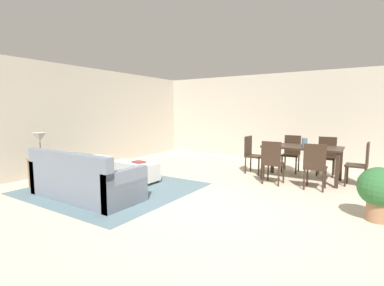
{
  "coord_description": "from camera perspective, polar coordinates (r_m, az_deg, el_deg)",
  "views": [
    {
      "loc": [
        2.08,
        -3.95,
        1.55
      ],
      "look_at": [
        -1.23,
        1.23,
        0.84
      ],
      "focal_mm": 26.33,
      "sensor_mm": 36.0,
      "label": 1
    }
  ],
  "objects": [
    {
      "name": "ground_plane",
      "position": [
        4.72,
        4.62,
        -12.62
      ],
      "size": [
        10.8,
        10.8,
        0.0
      ],
      "primitive_type": "plane",
      "color": "beige"
    },
    {
      "name": "wall_back",
      "position": [
        9.19,
        19.56,
        4.96
      ],
      "size": [
        9.0,
        0.12,
        2.7
      ],
      "primitive_type": "cube",
      "color": "#BCB2A0",
      "rests_on": "ground_plane"
    },
    {
      "name": "wall_left",
      "position": [
        7.94,
        -23.45,
        4.59
      ],
      "size": [
        0.12,
        11.0,
        2.7
      ],
      "primitive_type": "cube",
      "color": "#BCB2A0",
      "rests_on": "ground_plane"
    },
    {
      "name": "area_rug",
      "position": [
        5.93,
        -15.66,
        -8.8
      ],
      "size": [
        3.0,
        2.8,
        0.01
      ],
      "primitive_type": "cube",
      "color": "slate",
      "rests_on": "ground_plane"
    },
    {
      "name": "couch",
      "position": [
        5.41,
        -21.0,
        -7.31
      ],
      "size": [
        2.11,
        0.9,
        0.86
      ],
      "color": "slate",
      "rests_on": "ground_plane"
    },
    {
      "name": "ottoman_table",
      "position": [
        6.33,
        -11.61,
        -5.46
      ],
      "size": [
        1.11,
        0.48,
        0.43
      ],
      "color": "silver",
      "rests_on": "ground_plane"
    },
    {
      "name": "side_table",
      "position": [
        6.5,
        -28.21,
        -3.87
      ],
      "size": [
        0.4,
        0.4,
        0.59
      ],
      "color": "olive",
      "rests_on": "ground_plane"
    },
    {
      "name": "table_lamp",
      "position": [
        6.43,
        -28.47,
        0.83
      ],
      "size": [
        0.26,
        0.26,
        0.53
      ],
      "color": "brown",
      "rests_on": "side_table"
    },
    {
      "name": "dining_table",
      "position": [
        6.77,
        21.34,
        -1.4
      ],
      "size": [
        1.64,
        0.87,
        0.76
      ],
      "color": "#332319",
      "rests_on": "ground_plane"
    },
    {
      "name": "dining_chair_near_left",
      "position": [
        6.14,
        15.96,
        -3.34
      ],
      "size": [
        0.41,
        0.41,
        0.92
      ],
      "color": "#332319",
      "rests_on": "ground_plane"
    },
    {
      "name": "dining_chair_near_right",
      "position": [
        5.98,
        23.65,
        -3.92
      ],
      "size": [
        0.41,
        0.41,
        0.92
      ],
      "color": "#332319",
      "rests_on": "ground_plane"
    },
    {
      "name": "dining_chair_far_left",
      "position": [
        7.61,
        19.51,
        -1.58
      ],
      "size": [
        0.41,
        0.41,
        0.92
      ],
      "color": "#332319",
      "rests_on": "ground_plane"
    },
    {
      "name": "dining_chair_far_right",
      "position": [
        7.49,
        25.61,
        -1.98
      ],
      "size": [
        0.41,
        0.41,
        0.92
      ],
      "color": "#332319",
      "rests_on": "ground_plane"
    },
    {
      "name": "dining_chair_head_east",
      "position": [
        6.68,
        31.11,
        -3.26
      ],
      "size": [
        0.42,
        0.42,
        0.92
      ],
      "color": "#332319",
      "rests_on": "ground_plane"
    },
    {
      "name": "dining_chair_head_west",
      "position": [
        7.14,
        11.99,
        -1.86
      ],
      "size": [
        0.41,
        0.41,
        0.92
      ],
      "color": "#332319",
      "rests_on": "ground_plane"
    },
    {
      "name": "vase_centerpiece",
      "position": [
        6.74,
        21.84,
        0.16
      ],
      "size": [
        0.11,
        0.11,
        0.19
      ],
      "primitive_type": "cylinder",
      "color": "slate",
      "rests_on": "dining_table"
    },
    {
      "name": "book_on_ottoman",
      "position": [
        6.18,
        -10.73,
        -3.8
      ],
      "size": [
        0.3,
        0.25,
        0.03
      ],
      "primitive_type": "cube",
      "rotation": [
        0.0,
        0.0,
        -0.22
      ],
      "color": "maroon",
      "rests_on": "ottoman_table"
    },
    {
      "name": "potted_plant",
      "position": [
        4.76,
        33.62,
        -7.86
      ],
      "size": [
        0.55,
        0.55,
        0.77
      ],
      "color": "#996B4C",
      "rests_on": "ground_plane"
    }
  ]
}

